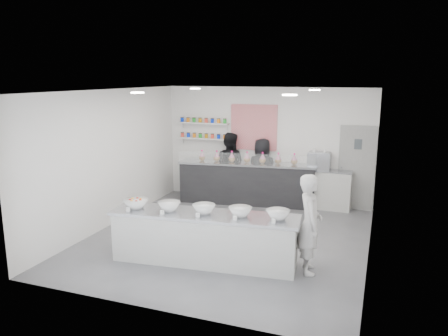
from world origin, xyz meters
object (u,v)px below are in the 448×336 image
Objects in this scene: prep_counter at (204,238)px; staff_right at (262,171)px; woman_prep at (310,224)px; espresso_ledge at (324,189)px; staff_left at (229,166)px; espresso_machine at (319,161)px; back_bar at (247,183)px.

staff_right is at bearing 84.75° from prep_counter.
staff_right is at bearing 9.05° from woman_prep.
staff_left is (-2.51, 0.00, 0.41)m from espresso_ledge.
prep_counter is 1.96× the size of woman_prep.
espresso_ledge is at bearing -178.64° from staff_right.
staff_left is 1.07× the size of staff_right.
woman_prep reaches higher than espresso_ledge.
woman_prep reaches higher than prep_counter.
espresso_machine is 0.33× the size of staff_right.
espresso_machine is 3.81m from woman_prep.
staff_left reaches higher than woman_prep.
prep_counter is at bearing -111.04° from espresso_ledge.
staff_right is (-1.61, 0.00, 0.35)m from espresso_ledge.
staff_left reaches higher than espresso_machine.
espresso_machine is (1.79, 0.25, 0.66)m from back_bar.
prep_counter is 4.17m from staff_left.
prep_counter is 2.51× the size of espresso_ledge.
prep_counter is 4.34m from espresso_machine.
staff_left reaches higher than espresso_ledge.
espresso_ledge is at bearing -13.35° from woman_prep.
prep_counter is 0.96× the size of back_bar.
woman_prep is (1.81, 0.27, 0.40)m from prep_counter.
espresso_machine is 0.30× the size of staff_left.
woman_prep is (2.19, -3.52, 0.31)m from back_bar.
prep_counter is at bearing -91.90° from back_bar.
prep_counter is at bearing -109.26° from espresso_machine.
staff_left is (-0.58, 0.25, 0.36)m from back_bar.
woman_prep is 4.21m from staff_right.
staff_right reaches higher than espresso_machine.
espresso_ledge is (1.55, 4.03, 0.04)m from prep_counter.
back_bar is 0.52m from staff_right.
staff_left reaches higher than back_bar.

